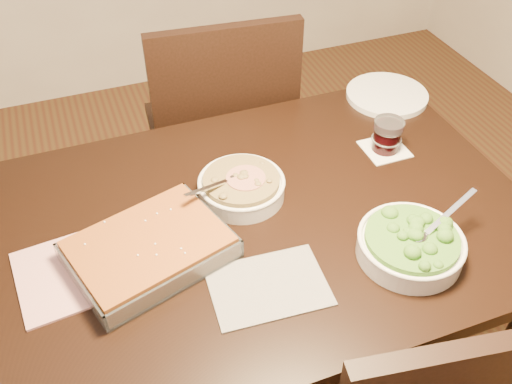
{
  "coord_description": "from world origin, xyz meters",
  "views": [
    {
      "loc": [
        -0.33,
        -0.93,
        1.72
      ],
      "look_at": [
        0.04,
        0.03,
        0.8
      ],
      "focal_mm": 40.0,
      "sensor_mm": 36.0,
      "label": 1
    }
  ],
  "objects_px": {
    "stew_bowl": "(241,186)",
    "chair_far": "(221,129)",
    "table": "(247,246)",
    "baking_dish": "(150,250)",
    "wine_tumbler": "(387,135)",
    "broccoli_bowl": "(410,245)",
    "dinner_plate": "(387,95)"
  },
  "relations": [
    {
      "from": "wine_tumbler",
      "to": "dinner_plate",
      "type": "distance_m",
      "value": 0.28
    },
    {
      "from": "stew_bowl",
      "to": "wine_tumbler",
      "type": "relative_size",
      "value": 2.54
    },
    {
      "from": "dinner_plate",
      "to": "chair_far",
      "type": "xyz_separation_m",
      "value": [
        -0.46,
        0.28,
        -0.2
      ]
    },
    {
      "from": "stew_bowl",
      "to": "chair_far",
      "type": "relative_size",
      "value": 0.23
    },
    {
      "from": "table",
      "to": "dinner_plate",
      "type": "distance_m",
      "value": 0.71
    },
    {
      "from": "table",
      "to": "broccoli_bowl",
      "type": "height_order",
      "value": "broccoli_bowl"
    },
    {
      "from": "baking_dish",
      "to": "chair_far",
      "type": "distance_m",
      "value": 0.81
    },
    {
      "from": "baking_dish",
      "to": "wine_tumbler",
      "type": "distance_m",
      "value": 0.72
    },
    {
      "from": "stew_bowl",
      "to": "broccoli_bowl",
      "type": "bearing_deg",
      "value": -48.5
    },
    {
      "from": "stew_bowl",
      "to": "broccoli_bowl",
      "type": "distance_m",
      "value": 0.43
    },
    {
      "from": "chair_far",
      "to": "broccoli_bowl",
      "type": "bearing_deg",
      "value": 106.13
    },
    {
      "from": "broccoli_bowl",
      "to": "dinner_plate",
      "type": "height_order",
      "value": "broccoli_bowl"
    },
    {
      "from": "table",
      "to": "chair_far",
      "type": "height_order",
      "value": "chair_far"
    },
    {
      "from": "table",
      "to": "wine_tumbler",
      "type": "bearing_deg",
      "value": 15.48
    },
    {
      "from": "baking_dish",
      "to": "wine_tumbler",
      "type": "height_order",
      "value": "wine_tumbler"
    },
    {
      "from": "table",
      "to": "wine_tumbler",
      "type": "distance_m",
      "value": 0.5
    },
    {
      "from": "baking_dish",
      "to": "chair_far",
      "type": "relative_size",
      "value": 0.4
    },
    {
      "from": "broccoli_bowl",
      "to": "wine_tumbler",
      "type": "distance_m",
      "value": 0.39
    },
    {
      "from": "table",
      "to": "baking_dish",
      "type": "xyz_separation_m",
      "value": [
        -0.24,
        -0.04,
        0.12
      ]
    },
    {
      "from": "table",
      "to": "chair_far",
      "type": "relative_size",
      "value": 1.4
    },
    {
      "from": "baking_dish",
      "to": "chair_far",
      "type": "xyz_separation_m",
      "value": [
        0.38,
        0.68,
        -0.22
      ]
    },
    {
      "from": "dinner_plate",
      "to": "baking_dish",
      "type": "bearing_deg",
      "value": -154.56
    },
    {
      "from": "stew_bowl",
      "to": "table",
      "type": "bearing_deg",
      "value": -102.52
    },
    {
      "from": "baking_dish",
      "to": "wine_tumbler",
      "type": "relative_size",
      "value": 4.32
    },
    {
      "from": "table",
      "to": "stew_bowl",
      "type": "height_order",
      "value": "stew_bowl"
    },
    {
      "from": "table",
      "to": "wine_tumbler",
      "type": "height_order",
      "value": "wine_tumbler"
    },
    {
      "from": "stew_bowl",
      "to": "dinner_plate",
      "type": "height_order",
      "value": "stew_bowl"
    },
    {
      "from": "baking_dish",
      "to": "stew_bowl",
      "type": "bearing_deg",
      "value": 9.42
    },
    {
      "from": "dinner_plate",
      "to": "chair_far",
      "type": "bearing_deg",
      "value": 148.59
    },
    {
      "from": "stew_bowl",
      "to": "chair_far",
      "type": "height_order",
      "value": "chair_far"
    },
    {
      "from": "table",
      "to": "dinner_plate",
      "type": "bearing_deg",
      "value": 30.96
    },
    {
      "from": "chair_far",
      "to": "baking_dish",
      "type": "bearing_deg",
      "value": 66.12
    }
  ]
}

